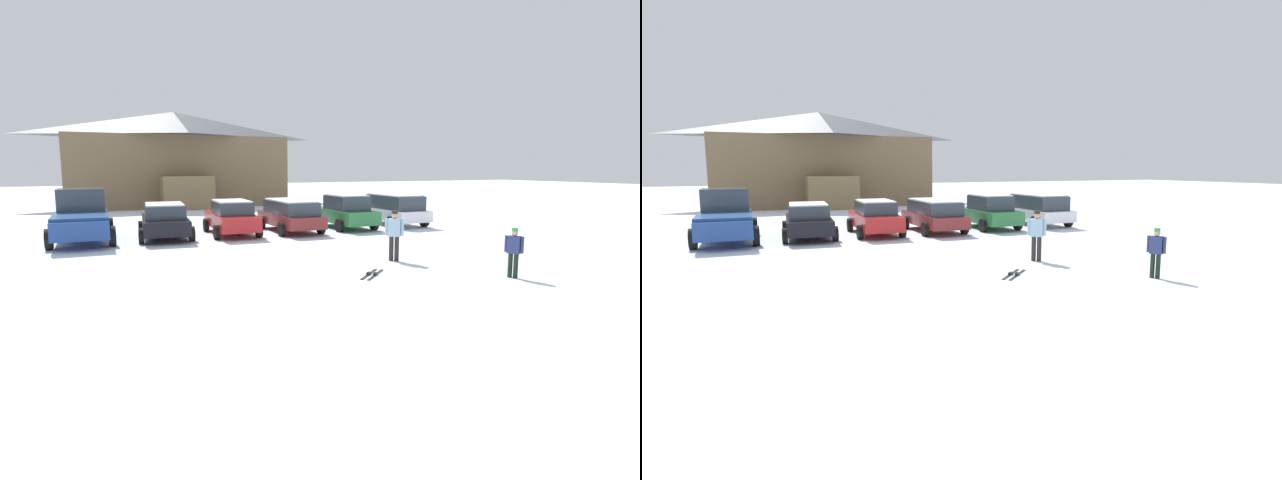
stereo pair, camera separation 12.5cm
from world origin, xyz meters
TOP-DOWN VIEW (x-y plane):
  - ground at (0.00, 0.00)m, footprint 160.00×160.00m
  - ski_lodge at (-0.68, 33.65)m, footprint 16.81×10.96m
  - parked_black_sedan at (-4.07, 13.97)m, footprint 2.46×4.82m
  - parked_red_sedan at (-1.16, 13.93)m, footprint 2.22×4.70m
  - parked_maroon_van at (1.66, 13.79)m, footprint 2.13×4.77m
  - parked_green_coupe at (4.64, 13.89)m, footprint 2.11×4.33m
  - parked_white_suv at (7.60, 13.99)m, footprint 2.24×4.29m
  - pickup_truck at (-7.32, 14.53)m, footprint 2.48×5.81m
  - skier_adult_in_blue_parka at (2.10, 5.42)m, footprint 0.50×0.44m
  - skier_teen_in_navy_coat at (3.77, 1.92)m, footprint 0.34×0.47m
  - pair_of_skis at (0.37, 3.85)m, footprint 1.28×1.25m

SIDE VIEW (x-z plane):
  - ground at x=0.00m, z-range 0.00..0.00m
  - pair_of_skis at x=0.37m, z-range -0.02..0.06m
  - parked_black_sedan at x=-4.07m, z-range 0.02..1.55m
  - skier_teen_in_navy_coat at x=3.77m, z-range 0.09..1.50m
  - parked_red_sedan at x=-1.16m, z-range 0.02..1.60m
  - parked_maroon_van at x=1.66m, z-range 0.07..1.60m
  - parked_green_coupe at x=4.64m, z-range 0.00..1.70m
  - parked_white_suv at x=7.60m, z-range 0.07..1.71m
  - skier_adult_in_blue_parka at x=2.10m, z-range 0.11..1.78m
  - pickup_truck at x=-7.32m, z-range -0.08..2.07m
  - ski_lodge at x=-0.68m, z-range 0.04..7.42m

